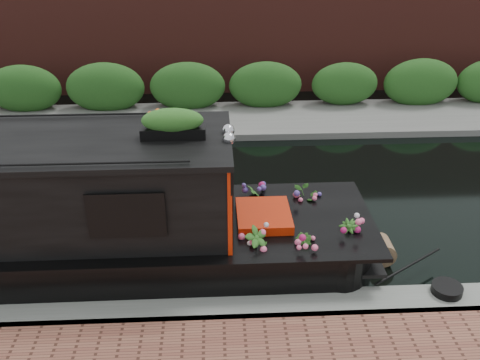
{
  "coord_description": "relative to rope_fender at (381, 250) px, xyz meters",
  "views": [
    {
      "loc": [
        0.78,
        -9.23,
        5.49
      ],
      "look_at": [
        1.21,
        -0.6,
        0.83
      ],
      "focal_mm": 40.0,
      "sensor_mm": 36.0,
      "label": 1
    }
  ],
  "objects": [
    {
      "name": "far_bank_path",
      "position": [
        -3.51,
        6.22,
        -0.2
      ],
      "size": [
        40.0,
        2.4,
        0.34
      ],
      "primitive_type": "cube",
      "color": "slate",
      "rests_on": "ground"
    },
    {
      "name": "rope_fender",
      "position": [
        0.0,
        0.0,
        0.0
      ],
      "size": [
        0.41,
        0.45,
        0.41
      ],
      "primitive_type": "cylinder",
      "rotation": [
        1.57,
        0.0,
        0.0
      ],
      "color": "olive",
      "rests_on": "ground"
    },
    {
      "name": "coiled_mooring_rope",
      "position": [
        0.64,
        -1.17,
        0.11
      ],
      "size": [
        0.45,
        0.45,
        0.12
      ],
      "primitive_type": "cylinder",
      "color": "black",
      "rests_on": "near_bank_coping"
    },
    {
      "name": "ground",
      "position": [
        -3.51,
        2.02,
        -0.2
      ],
      "size": [
        80.0,
        80.0,
        0.0
      ],
      "primitive_type": "plane",
      "color": "black",
      "rests_on": "ground"
    },
    {
      "name": "far_brick_wall",
      "position": [
        -3.51,
        9.22,
        -0.2
      ],
      "size": [
        40.0,
        1.0,
        8.0
      ],
      "primitive_type": "cube",
      "color": "#58231D",
      "rests_on": "ground"
    },
    {
      "name": "far_hedge",
      "position": [
        -3.51,
        7.12,
        -0.2
      ],
      "size": [
        40.0,
        1.1,
        2.8
      ],
      "primitive_type": "cube",
      "color": "#23521B",
      "rests_on": "ground"
    },
    {
      "name": "near_bank_coping",
      "position": [
        -3.51,
        -1.28,
        -0.2
      ],
      "size": [
        40.0,
        0.6,
        0.5
      ],
      "primitive_type": "cube",
      "color": "slate",
      "rests_on": "ground"
    }
  ]
}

